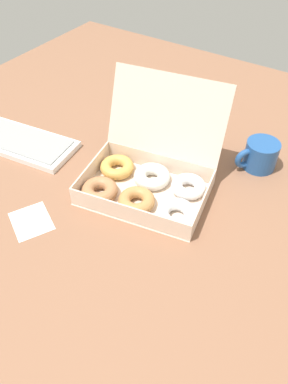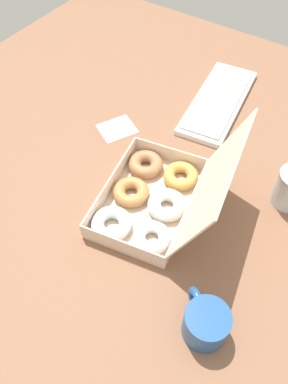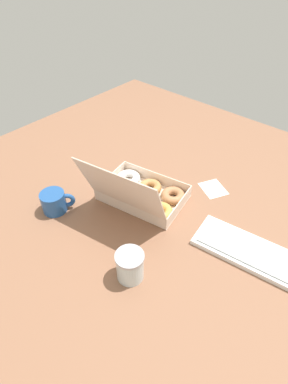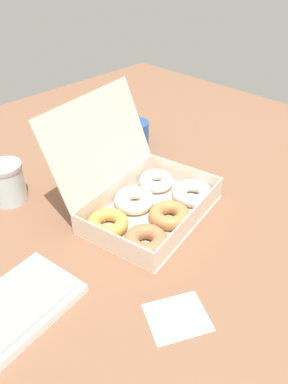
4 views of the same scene
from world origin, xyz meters
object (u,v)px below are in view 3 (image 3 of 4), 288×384
at_px(keyboard, 253,253).
at_px(glass_jar, 130,266).
at_px(donut_box, 141,194).
at_px(coffee_mug, 55,202).

bearing_deg(keyboard, glass_jar, 52.18).
distance_m(donut_box, coffee_mug, 0.34).
height_order(donut_box, glass_jar, donut_box).
relative_size(keyboard, coffee_mug, 3.57).
distance_m(keyboard, coffee_mug, 0.74).
height_order(keyboard, glass_jar, glass_jar).
bearing_deg(coffee_mug, glass_jar, 176.61).
bearing_deg(coffee_mug, donut_box, -129.31).
distance_m(keyboard, glass_jar, 0.42).
xyz_separation_m(donut_box, glass_jar, (-0.21, 0.28, 0.02)).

